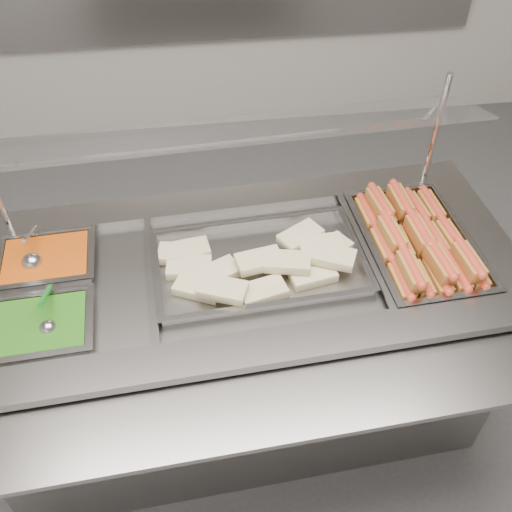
{
  "coord_description": "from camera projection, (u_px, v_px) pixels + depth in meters",
  "views": [
    {
      "loc": [
        -0.25,
        -0.86,
        2.05
      ],
      "look_at": [
        -0.08,
        0.36,
        0.84
      ],
      "focal_mm": 40.0,
      "sensor_mm": 36.0,
      "label": 1
    }
  ],
  "objects": [
    {
      "name": "pan_beans",
      "position": [
        49.0,
        266.0,
        1.78
      ],
      "size": [
        0.28,
        0.23,
        0.09
      ],
      "color": "gray",
      "rests_on": "steam_counter"
    },
    {
      "name": "tortilla_wraps",
      "position": [
        257.0,
        264.0,
        1.73
      ],
      "size": [
        0.62,
        0.32,
        0.06
      ],
      "color": "beige",
      "rests_on": "pan_wraps"
    },
    {
      "name": "steam_counter",
      "position": [
        243.0,
        344.0,
        2.02
      ],
      "size": [
        1.75,
        0.85,
        0.82
      ],
      "color": "gray",
      "rests_on": "ground"
    },
    {
      "name": "ladle",
      "position": [
        32.0,
        261.0,
        1.73
      ],
      "size": [
        0.06,
        0.18,
        0.13
      ],
      "color": "#B9B8BD",
      "rests_on": "pan_beans"
    },
    {
      "name": "ground",
      "position": [
        292.0,
        486.0,
        2.07
      ],
      "size": [
        6.0,
        6.0,
        0.0
      ],
      "primitive_type": "plane",
      "color": "#4F4F52",
      "rests_on": "ground"
    },
    {
      "name": "pan_peas",
      "position": [
        42.0,
        333.0,
        1.59
      ],
      "size": [
        0.28,
        0.23,
        0.09
      ],
      "color": "gray",
      "rests_on": "steam_counter"
    },
    {
      "name": "serving_spoon",
      "position": [
        48.0,
        322.0,
        1.56
      ],
      "size": [
        0.05,
        0.17,
        0.12
      ],
      "color": "#B9B8BD",
      "rests_on": "pan_peas"
    },
    {
      "name": "hotdogs_in_buns",
      "position": [
        417.0,
        240.0,
        1.8
      ],
      "size": [
        0.3,
        0.48,
        0.11
      ],
      "color": "#9D5221",
      "rests_on": "pan_hotdogs"
    },
    {
      "name": "sneeze_guard",
      "position": [
        228.0,
        133.0,
        1.64
      ],
      "size": [
        1.52,
        0.34,
        0.4
      ],
      "color": "silver",
      "rests_on": "steam_counter"
    },
    {
      "name": "pan_wraps",
      "position": [
        259.0,
        266.0,
        1.76
      ],
      "size": [
        0.64,
        0.4,
        0.06
      ],
      "color": "gray",
      "rests_on": "steam_counter"
    },
    {
      "name": "tray_rail",
      "position": [
        273.0,
        404.0,
        1.44
      ],
      "size": [
        1.65,
        0.42,
        0.05
      ],
      "color": "gray",
      "rests_on": "steam_counter"
    },
    {
      "name": "pan_hotdogs",
      "position": [
        416.0,
        248.0,
        1.84
      ],
      "size": [
        0.34,
        0.52,
        0.09
      ],
      "color": "gray",
      "rests_on": "steam_counter"
    }
  ]
}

